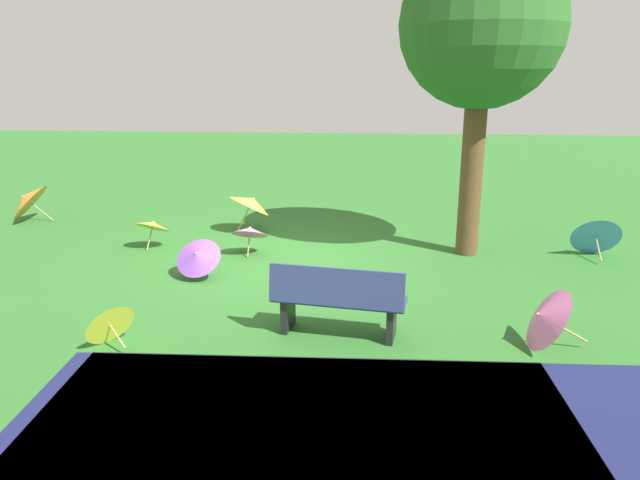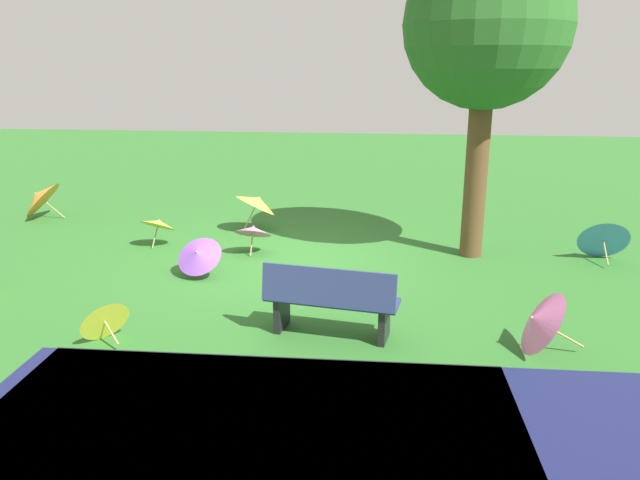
% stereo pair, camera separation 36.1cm
% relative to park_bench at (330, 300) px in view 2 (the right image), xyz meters
% --- Properties ---
extents(ground, '(40.00, 40.00, 0.00)m').
position_rel_park_bench_xyz_m(ground, '(1.00, -2.78, -0.47)').
color(ground, '#2D6B28').
extents(park_bench, '(1.66, 0.72, 0.90)m').
position_rel_park_bench_xyz_m(park_bench, '(0.00, 0.00, 0.00)').
color(park_bench, navy).
rests_on(park_bench, ground).
extents(shade_tree, '(2.61, 2.61, 5.06)m').
position_rel_park_bench_xyz_m(shade_tree, '(-2.06, -3.51, 3.24)').
color(shade_tree, brown).
rests_on(shade_tree, ground).
extents(parasol_yellow_0, '(1.13, 1.14, 0.87)m').
position_rel_park_bench_xyz_m(parasol_yellow_0, '(1.92, -4.63, 0.12)').
color(parasol_yellow_0, tan).
rests_on(parasol_yellow_0, ground).
extents(parasol_purple_1, '(0.78, 0.72, 0.65)m').
position_rel_park_bench_xyz_m(parasol_purple_1, '(2.23, -1.87, -0.10)').
color(parasol_purple_1, tan).
rests_on(parasol_purple_1, ground).
extents(parasol_yellow_3, '(0.80, 0.79, 0.61)m').
position_rel_park_bench_xyz_m(parasol_yellow_3, '(3.47, -3.40, -0.04)').
color(parasol_yellow_3, tan).
rests_on(parasol_yellow_3, ground).
extents(parasol_blue_2, '(0.87, 0.85, 0.79)m').
position_rel_park_bench_xyz_m(parasol_blue_2, '(-4.21, -3.54, -0.07)').
color(parasol_blue_2, tan).
rests_on(parasol_blue_2, ground).
extents(parasol_yellow_4, '(0.66, 0.69, 0.56)m').
position_rel_park_bench_xyz_m(parasol_yellow_4, '(2.63, 0.46, -0.18)').
color(parasol_yellow_4, tan).
rests_on(parasol_yellow_4, ground).
extents(parasol_orange_2, '(0.96, 1.07, 0.89)m').
position_rel_park_bench_xyz_m(parasol_orange_2, '(6.74, -5.05, 0.01)').
color(parasol_orange_2, tan).
rests_on(parasol_orange_2, ground).
extents(parasol_pink_2, '(0.68, 0.67, 0.61)m').
position_rel_park_bench_xyz_m(parasol_pink_2, '(1.67, -3.16, -0.05)').
color(parasol_pink_2, tan).
rests_on(parasol_pink_2, ground).
extents(parasol_pink_3, '(0.81, 0.80, 0.76)m').
position_rel_park_bench_xyz_m(parasol_pink_3, '(-2.36, 0.13, -0.08)').
color(parasol_pink_3, tan).
rests_on(parasol_pink_3, ground).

